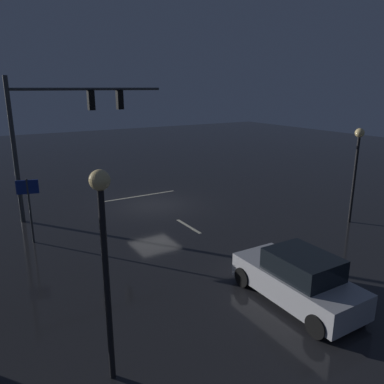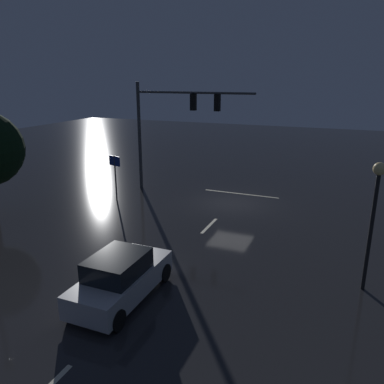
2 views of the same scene
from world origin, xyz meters
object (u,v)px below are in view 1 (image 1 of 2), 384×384
object	(u,v)px
traffic_signal_assembly	(64,120)
street_lamp_left_kerb	(357,157)
car_approaching	(298,279)
route_sign	(29,197)
street_lamp_right_kerb	(104,239)

from	to	relation	value
traffic_signal_assembly	street_lamp_left_kerb	distance (m)	14.64
car_approaching	route_sign	world-z (taller)	route_sign
car_approaching	street_lamp_right_kerb	distance (m)	6.69
street_lamp_left_kerb	route_sign	distance (m)	15.23
traffic_signal_assembly	car_approaching	bearing A→B (deg)	107.27
street_lamp_right_kerb	street_lamp_left_kerb	bearing A→B (deg)	-164.08
traffic_signal_assembly	route_sign	xyz separation A→B (m)	(2.45, 3.14, -2.92)
traffic_signal_assembly	street_lamp_left_kerb	xyz separation A→B (m)	(-11.69, 8.65, -1.66)
traffic_signal_assembly	route_sign	bearing A→B (deg)	52.00
street_lamp_right_kerb	route_sign	world-z (taller)	street_lamp_right_kerb
car_approaching	street_lamp_right_kerb	bearing A→B (deg)	0.78
street_lamp_left_kerb	street_lamp_right_kerb	xyz separation A→B (m)	(13.91, 3.97, 0.17)
car_approaching	street_lamp_right_kerb	xyz separation A→B (m)	(6.11, 0.08, 2.71)
street_lamp_right_kerb	traffic_signal_assembly	bearing A→B (deg)	-99.95
traffic_signal_assembly	street_lamp_left_kerb	world-z (taller)	traffic_signal_assembly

